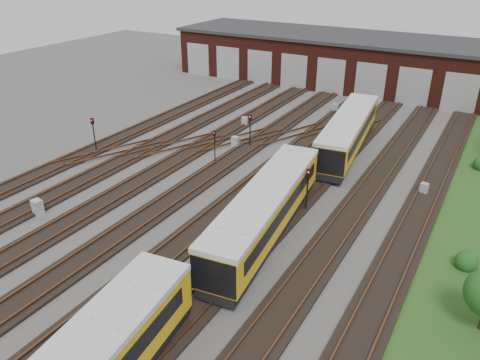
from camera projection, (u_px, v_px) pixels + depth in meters
The scene contains 14 objects.
ground at pixel (181, 218), 31.99m from camera, with size 120.00×120.00×0.00m, color #4C4946.
track_network at pixel (184, 212), 32.48m from camera, with size 30.40×70.00×0.33m.
maintenance_shed at pixel (361, 61), 61.51m from camera, with size 51.00×12.50×6.35m.
metro_train at pixel (265, 210), 29.17m from camera, with size 4.41×46.99×3.05m.
signal_mast_0 at pixel (93, 130), 41.53m from camera, with size 0.31×0.30×3.17m.
signal_mast_1 at pixel (215, 143), 39.11m from camera, with size 0.24×0.23×3.00m.
signal_mast_2 at pixel (250, 127), 42.46m from camera, with size 0.30×0.29×3.13m.
signal_mast_3 at pixel (308, 184), 31.93m from camera, with size 0.32×0.30×3.24m.
relay_cabinet_0 at pixel (38, 207), 32.14m from camera, with size 0.69×0.57×1.15m, color #A9ACAE.
relay_cabinet_1 at pixel (245, 122), 48.31m from camera, with size 0.57×0.48×0.95m, color #A9ACAE.
relay_cabinet_2 at pixel (235, 142), 43.19m from camera, with size 0.60×0.50×1.01m, color #A9ACAE.
relay_cabinet_3 at pixel (335, 108), 52.43m from camera, with size 0.57×0.48×0.95m, color #A9ACAE.
relay_cabinet_4 at pixel (424, 189), 34.88m from camera, with size 0.55×0.45×0.91m, color #A9ACAE.
bush_0 at pixel (467, 259), 26.72m from camera, with size 1.29×1.29×1.29m, color #154513.
Camera 1 is at (17.32, -21.72, 16.58)m, focal length 35.00 mm.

